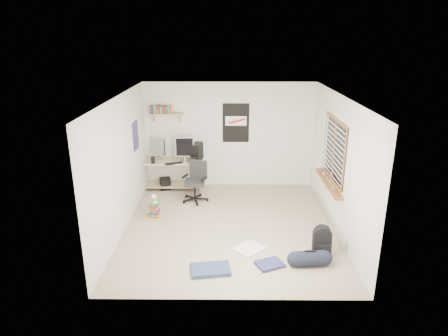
{
  "coord_description": "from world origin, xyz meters",
  "views": [
    {
      "loc": [
        -0.05,
        -6.96,
        3.55
      ],
      "look_at": [
        -0.11,
        0.16,
        1.13
      ],
      "focal_mm": 32.0,
      "sensor_mm": 36.0,
      "label": 1
    }
  ],
  "objects_px": {
    "backpack": "(322,243)",
    "book_stack": "(155,210)",
    "office_chair": "(195,180)",
    "desk": "(170,174)",
    "duffel_bag": "(310,258)"
  },
  "relations": [
    {
      "from": "duffel_bag",
      "to": "book_stack",
      "type": "distance_m",
      "value": 3.3
    },
    {
      "from": "book_stack",
      "to": "backpack",
      "type": "bearing_deg",
      "value": -24.69
    },
    {
      "from": "desk",
      "to": "backpack",
      "type": "bearing_deg",
      "value": -54.89
    },
    {
      "from": "desk",
      "to": "duffel_bag",
      "type": "height_order",
      "value": "desk"
    },
    {
      "from": "desk",
      "to": "book_stack",
      "type": "relative_size",
      "value": 3.97
    },
    {
      "from": "backpack",
      "to": "book_stack",
      "type": "xyz_separation_m",
      "value": [
        -3.06,
        1.41,
        -0.05
      ]
    },
    {
      "from": "office_chair",
      "to": "book_stack",
      "type": "bearing_deg",
      "value": -110.3
    },
    {
      "from": "desk",
      "to": "office_chair",
      "type": "bearing_deg",
      "value": -58.89
    },
    {
      "from": "desk",
      "to": "office_chair",
      "type": "relative_size",
      "value": 1.7
    },
    {
      "from": "backpack",
      "to": "duffel_bag",
      "type": "height_order",
      "value": "backpack"
    },
    {
      "from": "desk",
      "to": "duffel_bag",
      "type": "xyz_separation_m",
      "value": [
        2.7,
        -3.37,
        -0.22
      ]
    },
    {
      "from": "backpack",
      "to": "book_stack",
      "type": "bearing_deg",
      "value": 160.71
    },
    {
      "from": "backpack",
      "to": "book_stack",
      "type": "relative_size",
      "value": 1.04
    },
    {
      "from": "duffel_bag",
      "to": "backpack",
      "type": "bearing_deg",
      "value": 48.39
    },
    {
      "from": "office_chair",
      "to": "backpack",
      "type": "xyz_separation_m",
      "value": [
        2.31,
        -2.24,
        -0.29
      ]
    }
  ]
}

